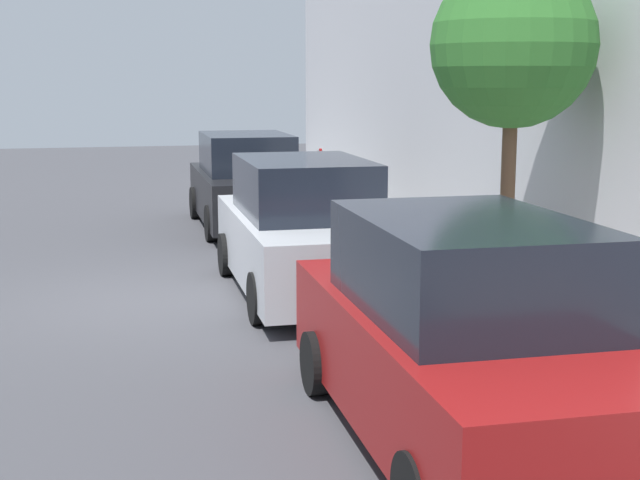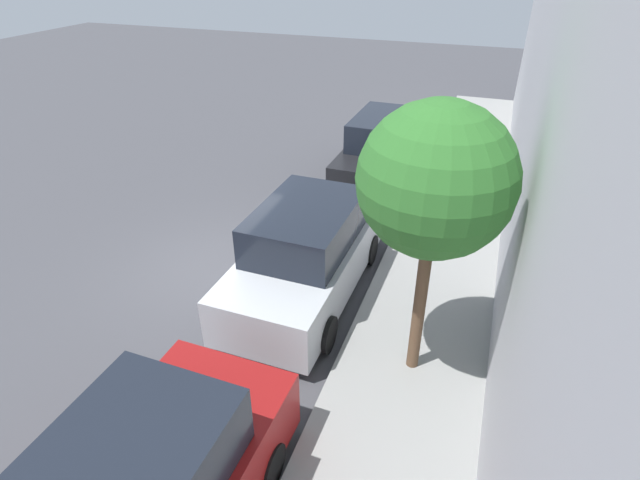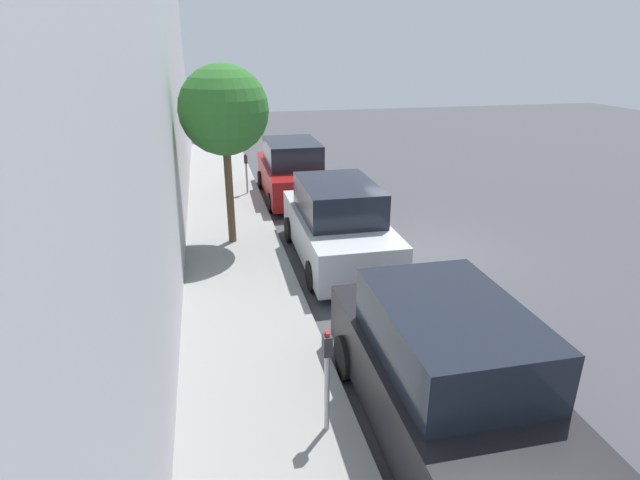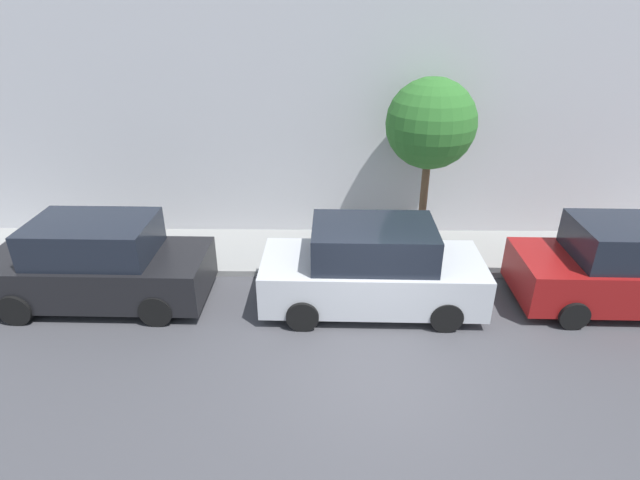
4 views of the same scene
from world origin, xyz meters
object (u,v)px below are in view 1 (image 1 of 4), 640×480
(parking_meter_far, at_px, (320,176))
(parked_suv_third, at_px, (246,184))
(parked_suv_second, at_px, (304,231))
(street_tree, at_px, (513,47))
(parked_suv_nearest, at_px, (465,339))

(parking_meter_far, bearing_deg, parked_suv_third, 171.05)
(parked_suv_second, distance_m, parking_meter_far, 6.06)
(parked_suv_third, relative_size, street_tree, 1.08)
(parked_suv_nearest, distance_m, parked_suv_third, 11.72)
(parked_suv_nearest, relative_size, street_tree, 1.08)
(parked_suv_second, height_order, parked_suv_third, same)
(parked_suv_third, bearing_deg, parked_suv_second, -91.22)
(parked_suv_second, xyz_separation_m, parking_meter_far, (1.68, 5.82, 0.14))
(parked_suv_second, relative_size, parking_meter_far, 3.20)
(parked_suv_nearest, height_order, street_tree, street_tree)
(parked_suv_third, height_order, street_tree, street_tree)
(parking_meter_far, bearing_deg, street_tree, -83.79)
(parked_suv_third, distance_m, street_tree, 8.33)
(parked_suv_second, height_order, parking_meter_far, parked_suv_second)
(parked_suv_third, relative_size, parking_meter_far, 3.20)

